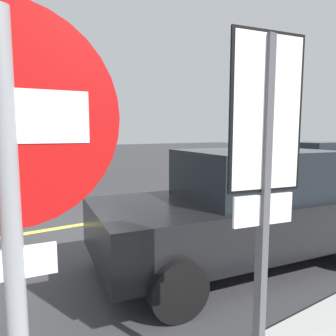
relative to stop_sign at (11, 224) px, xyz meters
name	(u,v)px	position (x,y,z in m)	size (l,w,h in m)	color
ground_plane	(70,227)	(1.47, 5.02, -1.60)	(80.00, 80.00, 0.00)	#38383A
lane_marking_centre	(189,207)	(4.47, 5.02, -1.59)	(28.00, 0.16, 0.01)	#E0D14C
stop_sign	(11,224)	(0.00, 0.00, 0.00)	(0.76, 0.12, 2.34)	gray
speed_limit_sign	(265,155)	(1.46, 0.16, 0.17)	(0.53, 0.12, 2.52)	#4C4C51
car_black_behind_van	(244,207)	(3.18, 1.93, -0.77)	(4.44, 2.50, 1.65)	black
car_silver_near_curb	(313,163)	(10.41, 5.39, -0.80)	(3.90, 2.11, 1.57)	#B7BABF
tree_left_verge	(24,73)	(1.74, 12.39, 2.65)	(3.13, 3.13, 5.68)	#513823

